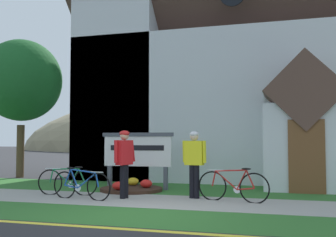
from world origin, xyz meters
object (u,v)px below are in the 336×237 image
bicycle_red (81,185)px  bicycle_black (68,182)px  bicycle_green (233,186)px  cyclist_in_white_jersey (194,158)px  yard_deciduous_tree (22,81)px  church_sign (137,151)px  cyclist_in_orange_jersey (124,158)px

bicycle_red → bicycle_black: bearing=139.7°
bicycle_green → bicycle_black: (-4.51, -0.06, -0.02)m
cyclist_in_white_jersey → yard_deciduous_tree: size_ratio=0.31×
bicycle_black → cyclist_in_white_jersey: bearing=5.5°
bicycle_black → yard_deciduous_tree: bearing=137.5°
bicycle_green → church_sign: bearing=150.7°
yard_deciduous_tree → cyclist_in_orange_jersey: bearing=-34.8°
church_sign → cyclist_in_white_jersey: bearing=-35.2°
church_sign → cyclist_in_orange_jersey: bearing=-79.2°
bicycle_red → yard_deciduous_tree: size_ratio=0.31×
bicycle_red → bicycle_black: (-0.73, 0.62, -0.00)m
church_sign → cyclist_in_orange_jersey: size_ratio=1.31×
bicycle_green → bicycle_black: size_ratio=1.04×
church_sign → bicycle_green: bearing=-29.3°
bicycle_black → cyclist_in_orange_jersey: 1.87m
church_sign → yard_deciduous_tree: (-5.93, 2.36, 2.78)m
cyclist_in_white_jersey → bicycle_black: bearing=-174.5°
cyclist_in_orange_jersey → bicycle_black: bearing=174.1°
bicycle_green → bicycle_red: size_ratio=1.02×
church_sign → cyclist_in_orange_jersey: cyclist_in_orange_jersey is taller
bicycle_red → yard_deciduous_tree: 8.01m
yard_deciduous_tree → bicycle_green: bearing=-24.5°
bicycle_green → yard_deciduous_tree: size_ratio=0.32×
bicycle_red → cyclist_in_orange_jersey: bearing=23.8°
cyclist_in_white_jersey → bicycle_green: bearing=-15.0°
church_sign → bicycle_green: church_sign is taller
bicycle_green → cyclist_in_white_jersey: size_ratio=1.03×
bicycle_red → cyclist_in_white_jersey: (2.75, 0.96, 0.66)m
bicycle_black → church_sign: bearing=53.6°
bicycle_green → bicycle_black: bearing=-179.3°
yard_deciduous_tree → bicycle_red: bearing=-42.2°
bicycle_green → yard_deciduous_tree: bearing=155.5°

